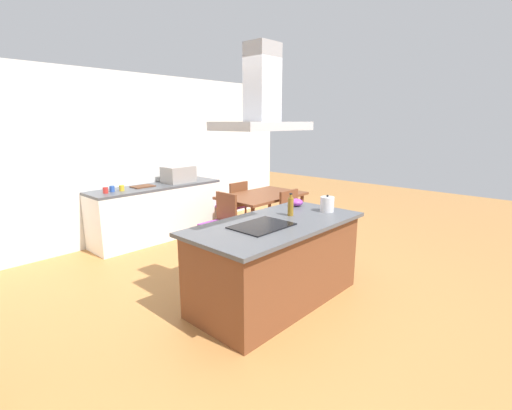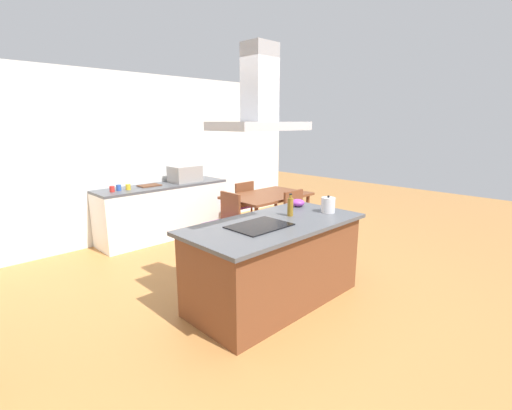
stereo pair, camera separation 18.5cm
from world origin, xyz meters
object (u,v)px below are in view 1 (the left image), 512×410
object	(u,v)px
cooktop	(262,226)
dining_table	(262,199)
coffee_mug_yellow	(122,188)
range_hood	(262,103)
tea_kettle	(327,204)
chair_facing_island	(294,215)
mixing_bowl	(296,202)
chair_facing_back_wall	(235,203)
countertop_microwave	(178,174)
olive_oil_bottle	(291,206)
coffee_mug_red	(105,190)
coffee_mug_blue	(112,189)
chair_at_left_end	(221,219)
cutting_board	(143,186)

from	to	relation	value
cooktop	dining_table	size ratio (longest dim) A/B	0.43
coffee_mug_yellow	range_hood	xyz separation A→B (m)	(0.03, -2.84, 1.16)
tea_kettle	chair_facing_island	size ratio (longest dim) A/B	0.24
mixing_bowl	chair_facing_back_wall	distance (m)	2.18
range_hood	tea_kettle	bearing A→B (deg)	-8.49
tea_kettle	countertop_microwave	world-z (taller)	countertop_microwave
countertop_microwave	range_hood	world-z (taller)	range_hood
cooktop	countertop_microwave	size ratio (longest dim) A/B	1.20
chair_facing_island	range_hood	world-z (taller)	range_hood
olive_oil_bottle	dining_table	distance (m)	2.01
tea_kettle	chair_facing_back_wall	world-z (taller)	tea_kettle
cooktop	range_hood	world-z (taller)	range_hood
mixing_bowl	chair_facing_back_wall	bearing A→B (deg)	67.48
coffee_mug_red	dining_table	xyz separation A→B (m)	(2.07, -1.25, -0.28)
dining_table	chair_facing_back_wall	bearing A→B (deg)	90.00
tea_kettle	chair_facing_back_wall	xyz separation A→B (m)	(0.80, 2.41, -0.48)
cooktop	mixing_bowl	world-z (taller)	mixing_bowl
cooktop	range_hood	bearing A→B (deg)	0.00
mixing_bowl	coffee_mug_blue	world-z (taller)	mixing_bowl
cooktop	chair_facing_back_wall	world-z (taller)	cooktop
countertop_microwave	tea_kettle	bearing A→B (deg)	-90.96
mixing_bowl	chair_at_left_end	bearing A→B (deg)	94.34
mixing_bowl	chair_facing_island	bearing A→B (deg)	38.04
coffee_mug_yellow	chair_facing_island	bearing A→B (deg)	-46.50
coffee_mug_red	chair_facing_island	distance (m)	2.85
cutting_board	chair_facing_island	bearing A→B (deg)	-54.76
chair_facing_back_wall	chair_at_left_end	bearing A→B (deg)	-143.99
cooktop	chair_facing_island	distance (m)	2.05
coffee_mug_red	chair_facing_back_wall	size ratio (longest dim) A/B	0.10
countertop_microwave	dining_table	size ratio (longest dim) A/B	0.36
cooktop	coffee_mug_blue	xyz separation A→B (m)	(-0.16, 2.89, 0.04)
olive_oil_bottle	coffee_mug_blue	size ratio (longest dim) A/B	2.83
coffee_mug_yellow	range_hood	world-z (taller)	range_hood
chair_facing_island	cutting_board	bearing A→B (deg)	125.24
coffee_mug_blue	coffee_mug_red	bearing A→B (deg)	-160.10
coffee_mug_blue	cutting_board	world-z (taller)	coffee_mug_blue
olive_oil_bottle	cutting_board	world-z (taller)	olive_oil_bottle
cutting_board	tea_kettle	bearing A→B (deg)	-78.69
tea_kettle	coffee_mug_red	size ratio (longest dim) A/B	2.37
tea_kettle	chair_facing_island	world-z (taller)	tea_kettle
mixing_bowl	chair_at_left_end	xyz separation A→B (m)	(-0.10, 1.30, -0.44)
coffee_mug_yellow	chair_facing_back_wall	distance (m)	1.96
coffee_mug_blue	range_hood	world-z (taller)	range_hood
countertop_microwave	chair_at_left_end	bearing A→B (deg)	-97.41
mixing_bowl	coffee_mug_yellow	size ratio (longest dim) A/B	1.87
chair_facing_back_wall	cutting_board	bearing A→B (deg)	154.63
olive_oil_bottle	chair_facing_island	distance (m)	1.60
cooktop	coffee_mug_red	xyz separation A→B (m)	(-0.29, 2.85, 0.04)
olive_oil_bottle	chair_at_left_end	size ratio (longest dim) A/B	0.29
countertop_microwave	coffee_mug_yellow	bearing A→B (deg)	-178.06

